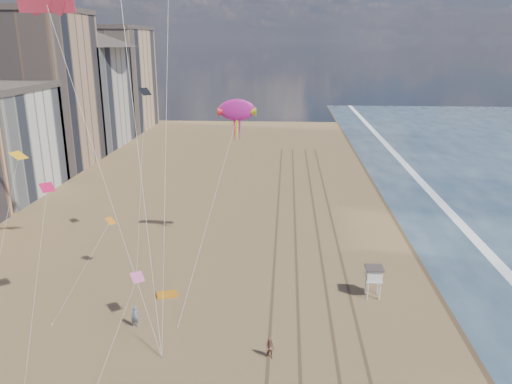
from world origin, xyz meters
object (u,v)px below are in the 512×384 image
grounded_kite (167,294)px  kite_flyer_b (270,348)px  show_kite (237,110)px  kite_flyer_a (135,317)px  lifeguard_stand (374,274)px

grounded_kite → kite_flyer_b: (10.18, -9.16, 0.74)m
show_kite → kite_flyer_b: show_kite is taller
grounded_kite → show_kite: 20.58m
kite_flyer_a → kite_flyer_b: kite_flyer_a is taller
lifeguard_stand → kite_flyer_b: 13.92m
show_kite → kite_flyer_a: 23.93m
lifeguard_stand → show_kite: show_kite is taller
grounded_kite → show_kite: size_ratio=0.08×
grounded_kite → kite_flyer_b: 13.72m
lifeguard_stand → kite_flyer_b: bearing=-132.6°
grounded_kite → kite_flyer_b: size_ratio=1.13×
grounded_kite → kite_flyer_b: bearing=-61.0°
grounded_kite → lifeguard_stand: bearing=-16.0°
lifeguard_stand → grounded_kite: (-19.55, -1.02, -2.22)m
show_kite → kite_flyer_a: bearing=-112.6°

